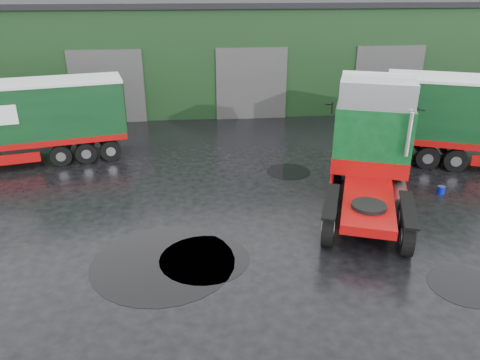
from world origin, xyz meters
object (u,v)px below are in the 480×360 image
object	(u,v)px
tree_back_b	(319,24)
tree_back_a	(134,14)
wash_bucket	(441,190)
warehouse	(241,48)
hero_tractor	(372,154)

from	to	relation	value
tree_back_b	tree_back_a	bearing A→B (deg)	180.00
wash_bucket	tree_back_a	size ratio (longest dim) A/B	0.03
tree_back_a	wash_bucket	bearing A→B (deg)	-62.83
tree_back_b	wash_bucket	bearing A→B (deg)	-94.45
tree_back_a	warehouse	bearing A→B (deg)	-51.34
warehouse	tree_back_a	size ratio (longest dim) A/B	3.41
warehouse	wash_bucket	size ratio (longest dim) A/B	109.52
warehouse	wash_bucket	world-z (taller)	warehouse
wash_bucket	warehouse	bearing A→B (deg)	109.05
hero_tractor	wash_bucket	world-z (taller)	hero_tractor
hero_tractor	tree_back_a	size ratio (longest dim) A/B	0.74
hero_tractor	tree_back_b	distance (m)	28.88
wash_bucket	tree_back_b	xyz separation A→B (m)	(2.11, 27.06, 3.61)
hero_tractor	tree_back_b	bearing A→B (deg)	98.91
hero_tractor	tree_back_a	xyz separation A→B (m)	(-10.50, 28.31, 2.56)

